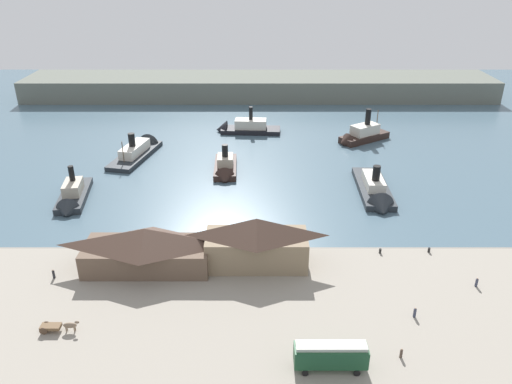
{
  "coord_description": "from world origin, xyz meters",
  "views": [
    {
      "loc": [
        -1.25,
        -83.6,
        51.34
      ],
      "look_at": [
        -0.81,
        18.86,
        2.0
      ],
      "focal_mm": 35.02,
      "sensor_mm": 36.0,
      "label": 1
    }
  ],
  "objects_px": {
    "horse_cart": "(56,327)",
    "ferry_approaching_east": "(70,198)",
    "mooring_post_west": "(378,251)",
    "ferry_mid_harbor": "(241,128)",
    "pedestrian_standing_center": "(413,312)",
    "pedestrian_at_waters_edge": "(475,282)",
    "ferry_approaching_west": "(139,149)",
    "mooring_post_east": "(427,250)",
    "ferry_moored_east": "(223,168)",
    "ferry_shed_west_terminal": "(255,241)",
    "street_tram": "(329,354)",
    "ferry_near_quay": "(359,135)",
    "ferry_shed_customs_shed": "(145,248)",
    "pedestrian_near_east_shed": "(52,275)",
    "pedestrian_near_cart": "(399,353)",
    "ferry_moored_west": "(374,193)"
  },
  "relations": [
    {
      "from": "pedestrian_near_east_shed",
      "to": "ferry_approaching_west",
      "type": "relative_size",
      "value": 0.07
    },
    {
      "from": "ferry_shed_customs_shed",
      "to": "ferry_mid_harbor",
      "type": "relative_size",
      "value": 1.08
    },
    {
      "from": "ferry_approaching_west",
      "to": "ferry_approaching_east",
      "type": "distance_m",
      "value": 32.59
    },
    {
      "from": "ferry_shed_customs_shed",
      "to": "ferry_near_quay",
      "type": "height_order",
      "value": "ferry_near_quay"
    },
    {
      "from": "ferry_shed_west_terminal",
      "to": "pedestrian_at_waters_edge",
      "type": "bearing_deg",
      "value": -10.29
    },
    {
      "from": "ferry_approaching_east",
      "to": "ferry_mid_harbor",
      "type": "distance_m",
      "value": 61.95
    },
    {
      "from": "pedestrian_near_cart",
      "to": "ferry_near_quay",
      "type": "bearing_deg",
      "value": 82.69
    },
    {
      "from": "pedestrian_at_waters_edge",
      "to": "ferry_approaching_west",
      "type": "bearing_deg",
      "value": 137.11
    },
    {
      "from": "ferry_approaching_east",
      "to": "pedestrian_standing_center",
      "type": "bearing_deg",
      "value": -31.75
    },
    {
      "from": "ferry_shed_customs_shed",
      "to": "ferry_near_quay",
      "type": "relative_size",
      "value": 1.27
    },
    {
      "from": "ferry_mid_harbor",
      "to": "ferry_moored_west",
      "type": "bearing_deg",
      "value": -55.61
    },
    {
      "from": "ferry_moored_east",
      "to": "ferry_near_quay",
      "type": "distance_m",
      "value": 46.02
    },
    {
      "from": "pedestrian_at_waters_edge",
      "to": "ferry_moored_west",
      "type": "bearing_deg",
      "value": 103.97
    },
    {
      "from": "ferry_shed_customs_shed",
      "to": "ferry_shed_west_terminal",
      "type": "distance_m",
      "value": 19.13
    },
    {
      "from": "horse_cart",
      "to": "ferry_moored_west",
      "type": "xyz_separation_m",
      "value": [
        56.63,
        46.65,
        -0.94
      ]
    },
    {
      "from": "ferry_moored_east",
      "to": "ferry_approaching_east",
      "type": "height_order",
      "value": "ferry_approaching_east"
    },
    {
      "from": "ferry_near_quay",
      "to": "pedestrian_at_waters_edge",
      "type": "bearing_deg",
      "value": -85.97
    },
    {
      "from": "ferry_shed_west_terminal",
      "to": "pedestrian_near_cart",
      "type": "xyz_separation_m",
      "value": [
        19.76,
        -22.76,
        -3.96
      ]
    },
    {
      "from": "ferry_moored_east",
      "to": "ferry_near_quay",
      "type": "height_order",
      "value": "ferry_near_quay"
    },
    {
      "from": "ferry_approaching_west",
      "to": "ferry_moored_east",
      "type": "xyz_separation_m",
      "value": [
        24.73,
        -14.44,
        0.11
      ]
    },
    {
      "from": "mooring_post_west",
      "to": "ferry_near_quay",
      "type": "xyz_separation_m",
      "value": [
        8.46,
        63.61,
        0.29
      ]
    },
    {
      "from": "horse_cart",
      "to": "ferry_near_quay",
      "type": "height_order",
      "value": "ferry_near_quay"
    },
    {
      "from": "mooring_post_west",
      "to": "ferry_mid_harbor",
      "type": "bearing_deg",
      "value": 110.61
    },
    {
      "from": "ferry_shed_west_terminal",
      "to": "street_tram",
      "type": "xyz_separation_m",
      "value": [
        9.74,
        -24.77,
        -2.24
      ]
    },
    {
      "from": "mooring_post_west",
      "to": "ferry_mid_harbor",
      "type": "relative_size",
      "value": 0.04
    },
    {
      "from": "mooring_post_east",
      "to": "ferry_moored_east",
      "type": "xyz_separation_m",
      "value": [
        -39.95,
        39.38,
        -0.32
      ]
    },
    {
      "from": "street_tram",
      "to": "ferry_near_quay",
      "type": "bearing_deg",
      "value": 76.8
    },
    {
      "from": "pedestrian_near_east_shed",
      "to": "pedestrian_standing_center",
      "type": "relative_size",
      "value": 0.97
    },
    {
      "from": "ferry_shed_customs_shed",
      "to": "mooring_post_west",
      "type": "height_order",
      "value": "ferry_shed_customs_shed"
    },
    {
      "from": "ferry_moored_east",
      "to": "ferry_shed_customs_shed",
      "type": "bearing_deg",
      "value": -104.08
    },
    {
      "from": "ferry_moored_west",
      "to": "mooring_post_east",
      "type": "bearing_deg",
      "value": -80.25
    },
    {
      "from": "ferry_shed_west_terminal",
      "to": "street_tram",
      "type": "bearing_deg",
      "value": -68.54
    },
    {
      "from": "pedestrian_standing_center",
      "to": "ferry_approaching_east",
      "type": "height_order",
      "value": "ferry_approaching_east"
    },
    {
      "from": "ferry_shed_west_terminal",
      "to": "ferry_near_quay",
      "type": "xyz_separation_m",
      "value": [
        31.3,
        67.19,
        -3.93
      ]
    },
    {
      "from": "pedestrian_near_cart",
      "to": "ferry_mid_harbor",
      "type": "height_order",
      "value": "ferry_mid_harbor"
    },
    {
      "from": "ferry_shed_west_terminal",
      "to": "street_tram",
      "type": "relative_size",
      "value": 1.86
    },
    {
      "from": "ferry_mid_harbor",
      "to": "ferry_shed_west_terminal",
      "type": "bearing_deg",
      "value": -86.75
    },
    {
      "from": "ferry_approaching_east",
      "to": "pedestrian_near_east_shed",
      "type": "bearing_deg",
      "value": -76.82
    },
    {
      "from": "ferry_near_quay",
      "to": "ferry_shed_customs_shed",
      "type": "bearing_deg",
      "value": -126.48
    },
    {
      "from": "ferry_approaching_east",
      "to": "mooring_post_east",
      "type": "bearing_deg",
      "value": -16.97
    },
    {
      "from": "horse_cart",
      "to": "ferry_approaching_east",
      "type": "distance_m",
      "value": 45.69
    },
    {
      "from": "mooring_post_west",
      "to": "ferry_moored_east",
      "type": "distance_m",
      "value": 50.26
    },
    {
      "from": "pedestrian_standing_center",
      "to": "ferry_moored_east",
      "type": "height_order",
      "value": "ferry_moored_east"
    },
    {
      "from": "ferry_shed_west_terminal",
      "to": "ferry_approaching_east",
      "type": "xyz_separation_m",
      "value": [
        -41.71,
        26.37,
        -4.57
      ]
    },
    {
      "from": "ferry_near_quay",
      "to": "ferry_mid_harbor",
      "type": "relative_size",
      "value": 0.85
    },
    {
      "from": "mooring_post_west",
      "to": "ferry_mid_harbor",
      "type": "distance_m",
      "value": 77.1
    },
    {
      "from": "ferry_approaching_east",
      "to": "pedestrian_at_waters_edge",
      "type": "bearing_deg",
      "value": -22.87
    },
    {
      "from": "ferry_approaching_west",
      "to": "ferry_mid_harbor",
      "type": "height_order",
      "value": "ferry_mid_harbor"
    },
    {
      "from": "ferry_shed_west_terminal",
      "to": "pedestrian_near_cart",
      "type": "height_order",
      "value": "ferry_shed_west_terminal"
    },
    {
      "from": "ferry_moored_east",
      "to": "ferry_mid_harbor",
      "type": "relative_size",
      "value": 0.82
    }
  ]
}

